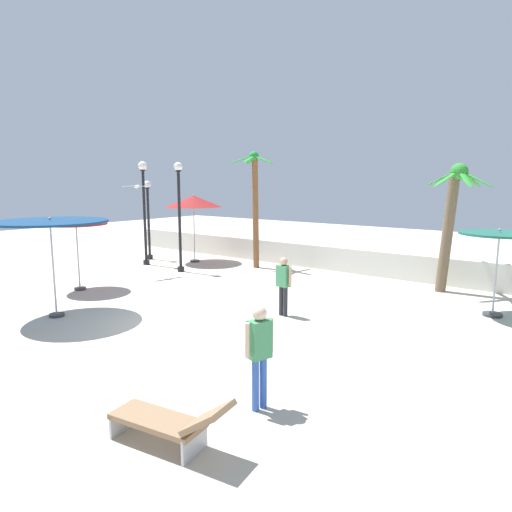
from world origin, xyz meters
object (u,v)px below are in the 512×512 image
(guest_0, at_px, (283,281))
(lamp_post_0, at_px, (179,207))
(patio_umbrella_1, at_px, (499,241))
(palm_tree_1, at_px, (451,213))
(lamp_post_1, at_px, (144,200))
(lamp_post_2, at_px, (148,213))
(seagull_0, at_px, (137,186))
(guest_1, at_px, (259,347))
(patio_umbrella_2, at_px, (194,201))
(lounge_chair_0, at_px, (170,421))
(patio_umbrella_3, at_px, (50,225))
(patio_umbrella_0, at_px, (76,228))
(palm_tree_0, at_px, (255,197))

(guest_0, bearing_deg, lamp_post_0, 159.74)
(lamp_post_0, bearing_deg, patio_umbrella_1, 4.97)
(palm_tree_1, relative_size, lamp_post_1, 0.94)
(lamp_post_2, xyz_separation_m, seagull_0, (2.75, -2.70, 1.29))
(lamp_post_0, relative_size, guest_1, 2.56)
(patio_umbrella_1, bearing_deg, lamp_post_0, -175.03)
(patio_umbrella_2, bearing_deg, patio_umbrella_1, -4.44)
(patio_umbrella_1, distance_m, lounge_chair_0, 10.18)
(patio_umbrella_1, bearing_deg, patio_umbrella_3, -141.65)
(patio_umbrella_3, height_order, guest_1, patio_umbrella_3)
(patio_umbrella_0, distance_m, guest_1, 10.43)
(patio_umbrella_0, relative_size, patio_umbrella_3, 0.82)
(lounge_chair_0, bearing_deg, guest_0, 111.10)
(guest_0, bearing_deg, patio_umbrella_2, 150.86)
(palm_tree_0, distance_m, seagull_0, 4.92)
(patio_umbrella_3, bearing_deg, lounge_chair_0, -17.23)
(patio_umbrella_2, height_order, lamp_post_1, lamp_post_1)
(patio_umbrella_2, distance_m, guest_0, 9.57)
(patio_umbrella_0, bearing_deg, guest_1, -15.45)
(patio_umbrella_3, relative_size, lamp_post_1, 0.65)
(lamp_post_0, height_order, guest_0, lamp_post_0)
(palm_tree_0, relative_size, guest_0, 3.01)
(lamp_post_2, bearing_deg, seagull_0, -44.44)
(patio_umbrella_3, relative_size, seagull_0, 2.57)
(patio_umbrella_3, xyz_separation_m, lamp_post_1, (-4.50, 6.66, 0.35))
(seagull_0, bearing_deg, lamp_post_1, 135.81)
(guest_0, bearing_deg, patio_umbrella_3, -141.18)
(patio_umbrella_1, distance_m, guest_1, 8.44)
(palm_tree_0, height_order, lamp_post_0, palm_tree_0)
(patio_umbrella_1, height_order, palm_tree_1, palm_tree_1)
(patio_umbrella_0, distance_m, lamp_post_1, 5.05)
(patio_umbrella_1, bearing_deg, lamp_post_2, 179.31)
(palm_tree_0, distance_m, palm_tree_1, 7.93)
(palm_tree_0, bearing_deg, patio_umbrella_1, -9.60)
(lamp_post_0, height_order, lamp_post_1, lamp_post_1)
(patio_umbrella_0, relative_size, lamp_post_1, 0.53)
(patio_umbrella_1, relative_size, guest_1, 1.40)
(patio_umbrella_3, xyz_separation_m, lamp_post_0, (-2.06, 6.52, 0.11))
(palm_tree_1, height_order, lamp_post_1, lamp_post_1)
(patio_umbrella_1, bearing_deg, lamp_post_1, -176.47)
(lounge_chair_0, bearing_deg, palm_tree_0, 123.33)
(patio_umbrella_3, relative_size, palm_tree_0, 0.60)
(patio_umbrella_0, bearing_deg, palm_tree_0, 72.88)
(lamp_post_0, bearing_deg, palm_tree_1, 17.66)
(patio_umbrella_2, distance_m, lamp_post_1, 2.22)
(seagull_0, bearing_deg, patio_umbrella_1, 11.56)
(patio_umbrella_3, relative_size, guest_1, 1.71)
(patio_umbrella_2, relative_size, seagull_0, 2.67)
(lamp_post_0, height_order, guest_1, lamp_post_0)
(palm_tree_1, bearing_deg, patio_umbrella_1, -48.92)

